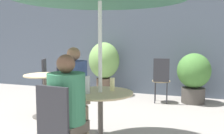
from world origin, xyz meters
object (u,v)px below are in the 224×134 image
object	(u,v)px
seated_person_1	(68,107)
beer_glass_0	(87,85)
bistro_chair_1	(58,128)
beer_glass_1	(112,84)
potted_plant_1	(194,75)
seated_person_0	(75,84)
potted_plant_0	(104,63)
bistro_chair_3	(161,77)
bistro_chair_2	(48,78)
bistro_chair_0	(70,94)
cafe_table_near	(100,108)
cafe_table_far	(45,86)

from	to	relation	value
seated_person_1	beer_glass_0	world-z (taller)	seated_person_1
bistro_chair_1	beer_glass_1	size ratio (longest dim) A/B	6.17
bistro_chair_1	potted_plant_1	xyz separation A→B (m)	(0.99, 3.72, 0.03)
seated_person_0	beer_glass_0	world-z (taller)	seated_person_0
potted_plant_0	beer_glass_1	bearing A→B (deg)	-66.90
bistro_chair_3	beer_glass_0	size ratio (longest dim) A/B	4.79
seated_person_1	potted_plant_0	distance (m)	3.82
bistro_chair_3	beer_glass_0	distance (m)	2.81
bistro_chair_2	seated_person_1	xyz separation A→B (m)	(1.75, -2.35, 0.15)
bistro_chair_2	potted_plant_0	size ratio (longest dim) A/B	0.75
beer_glass_1	bistro_chair_2	bearing A→B (deg)	140.64
bistro_chair_2	beer_glass_1	bearing A→B (deg)	-151.81
potted_plant_1	seated_person_0	bearing A→B (deg)	-119.63
bistro_chair_0	bistro_chair_2	distance (m)	1.70
bistro_chair_2	beer_glass_0	distance (m)	2.51
bistro_chair_1	potted_plant_0	xyz separation A→B (m)	(-1.05, 3.81, 0.20)
beer_glass_0	beer_glass_1	bearing A→B (deg)	50.56
cafe_table_near	potted_plant_1	xyz separation A→B (m)	(0.91, 2.92, 0.04)
cafe_table_far	potted_plant_1	world-z (taller)	potted_plant_1
cafe_table_near	bistro_chair_0	bearing A→B (deg)	144.46
bistro_chair_2	beer_glass_0	world-z (taller)	bistro_chair_2
cafe_table_near	beer_glass_0	bearing A→B (deg)	-132.27
bistro_chair_0	seated_person_1	bearing A→B (deg)	-116.63
beer_glass_1	beer_glass_0	bearing A→B (deg)	-129.44
beer_glass_1	bistro_chair_3	bearing A→B (deg)	85.78
beer_glass_0	bistro_chair_1	bearing A→B (deg)	-87.14
bistro_chair_3	potted_plant_0	size ratio (longest dim) A/B	0.75
bistro_chair_1	bistro_chair_0	bearing A→B (deg)	-60.00
bistro_chair_3	seated_person_0	size ratio (longest dim) A/B	0.77
cafe_table_far	beer_glass_1	distance (m)	1.83
seated_person_0	bistro_chair_3	bearing A→B (deg)	15.74
seated_person_1	potted_plant_1	bearing A→B (deg)	-99.77
seated_person_0	beer_glass_1	distance (m)	0.68
beer_glass_0	potted_plant_1	xyz separation A→B (m)	(1.03, 3.04, -0.24)
bistro_chair_3	potted_plant_0	xyz separation A→B (m)	(-1.42, 0.37, 0.20)
beer_glass_0	beer_glass_1	world-z (taller)	beer_glass_0
beer_glass_1	potted_plant_1	size ratio (longest dim) A/B	0.15
bistro_chair_3	beer_glass_1	xyz separation A→B (m)	(-0.19, -2.51, 0.25)
cafe_table_far	beer_glass_1	size ratio (longest dim) A/B	4.78
beer_glass_0	bistro_chair_3	bearing A→B (deg)	81.87
cafe_table_far	seated_person_0	world-z (taller)	seated_person_0
bistro_chair_1	beer_glass_0	xyz separation A→B (m)	(-0.03, 0.68, 0.27)
bistro_chair_3	potted_plant_0	world-z (taller)	potted_plant_0
seated_person_1	beer_glass_0	distance (m)	0.54
cafe_table_near	potted_plant_1	bearing A→B (deg)	72.61
beer_glass_0	beer_glass_1	distance (m)	0.33
cafe_table_far	bistro_chair_3	size ratio (longest dim) A/B	0.77
bistro_chair_3	seated_person_1	xyz separation A→B (m)	(-0.35, -3.29, 0.15)
cafe_table_far	seated_person_1	bearing A→B (deg)	-50.54
beer_glass_0	bistro_chair_2	bearing A→B (deg)	133.06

